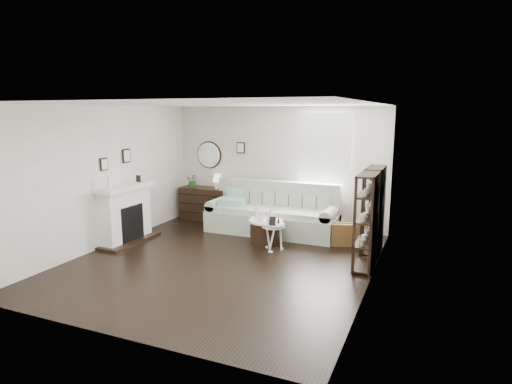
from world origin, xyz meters
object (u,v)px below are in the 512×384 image
at_px(dresser, 205,204).
at_px(sofa, 273,216).
at_px(pedestal_table, 274,226).
at_px(drum_table, 266,231).

bearing_deg(dresser, sofa, -11.46).
xyz_separation_m(dresser, pedestal_table, (2.36, -1.58, 0.09)).
xyz_separation_m(dresser, drum_table, (2.04, -1.17, -0.15)).
bearing_deg(sofa, dresser, 168.54).
bearing_deg(dresser, drum_table, -29.88).
bearing_deg(sofa, pedestal_table, -68.72).
xyz_separation_m(sofa, pedestal_table, (0.46, -1.19, 0.12)).
relative_size(sofa, dresser, 2.36).
distance_m(sofa, dresser, 1.93).
xyz_separation_m(sofa, dresser, (-1.89, 0.38, 0.03)).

